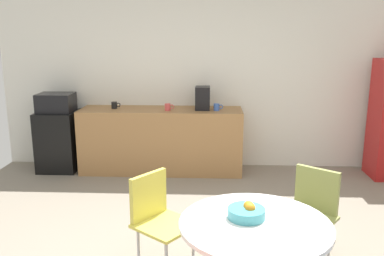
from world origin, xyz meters
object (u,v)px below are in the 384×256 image
Objects in this scene: mug_red at (168,107)px; coffee_maker at (203,98)px; mini_fridge at (59,141)px; mug_white at (115,105)px; mug_green at (217,107)px; chair_yellow at (157,212)px; chair_olive at (311,206)px; fruit_bowl at (247,212)px; round_table at (254,243)px; microwave at (56,103)px.

mug_red is 0.49m from coffee_maker.
mug_red is (1.59, -0.09, 0.52)m from mini_fridge.
mug_white is at bearing 172.34° from mug_red.
coffee_maker is at bearing 161.84° from mug_green.
mug_green is 0.23m from coffee_maker.
mug_green reaches higher than mini_fridge.
mug_white is (-0.92, 2.53, 0.43)m from chair_yellow.
chair_olive is at bearing -67.62° from coffee_maker.
chair_yellow is at bearing -86.39° from mug_red.
mug_green is at bearing 1.93° from mug_red.
coffee_maker reaches higher than fruit_bowl.
round_table is 0.21m from fruit_bowl.
chair_yellow is at bearing -172.34° from chair_olive.
microwave is 0.58× the size of chair_yellow.
coffee_maker is (0.47, 0.09, 0.11)m from mug_red.
mug_red is (0.76, -0.10, 0.00)m from mug_white.
mini_fridge reaches higher than fruit_bowl.
round_table is at bearing -52.97° from fruit_bowl.
mini_fridge is 6.60× the size of mug_red.
chair_olive is at bearing -71.37° from mug_green.
round_table is 3.53m from mug_white.
mug_red is (-0.67, -0.02, 0.00)m from mug_green.
round_table is at bearing -51.24° from mini_fridge.
microwave is at bearing 142.28° from chair_olive.
chair_olive is 2.59m from coffee_maker.
mug_green is at bearing 108.63° from chair_olive.
mini_fridge is at bearing 128.76° from round_table.
mini_fridge is at bearing 124.73° from chair_yellow.
chair_olive is 6.43× the size of mug_green.
mug_green is at bearing -1.63° from mini_fridge.
mug_green is 1.00× the size of mug_red.
fruit_bowl is 1.96× the size of mug_green.
chair_olive is at bearing -37.72° from microwave.
mini_fridge is 1.68m from mug_red.
microwave is 1.90× the size of fruit_bowl.
chair_olive reaches higher than round_table.
chair_yellow is at bearing 142.25° from round_table.
mug_white is (0.83, 0.02, -0.03)m from microwave.
mug_green is at bearing 78.09° from chair_yellow.
mug_white is (-1.60, 3.03, 0.18)m from fruit_bowl.
mug_green is (-0.16, 2.95, 0.18)m from fruit_bowl.
chair_olive is 0.94m from fruit_bowl.
round_table is at bearing -73.56° from mug_red.
coffee_maker is at bearing 112.38° from chair_olive.
mini_fridge is at bearing 142.28° from chair_olive.
coffee_maker is at bearing 82.73° from chair_yellow.
microwave is 3.97m from round_table.
coffee_maker reaches higher than chair_yellow.
microwave is 0.83m from mug_white.
microwave reaches higher than chair_yellow.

